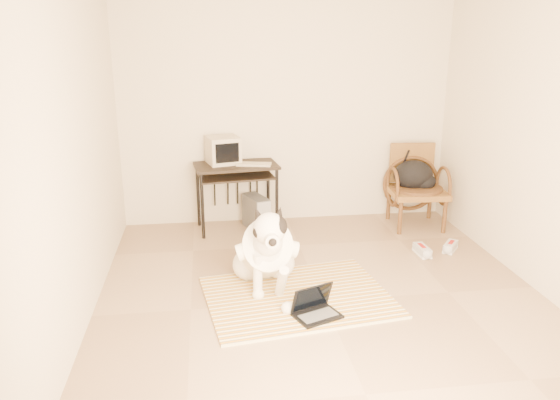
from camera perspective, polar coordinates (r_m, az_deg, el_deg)
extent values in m
plane|color=#95795B|center=(4.96, 4.59, -10.45)|extent=(4.50, 4.50, 0.00)
plane|color=beige|center=(6.66, 0.73, 9.14)|extent=(4.50, 0.00, 4.50)
plane|color=beige|center=(2.45, 16.65, -6.59)|extent=(4.50, 0.00, 4.50)
plane|color=beige|center=(4.50, -20.78, 3.92)|extent=(0.00, 4.50, 4.50)
plane|color=beige|center=(5.30, 26.71, 5.10)|extent=(0.00, 4.50, 4.50)
cube|color=orange|center=(4.58, 3.80, -12.79)|extent=(1.63, 0.47, 0.02)
cube|color=#508135|center=(4.79, 2.80, -11.37)|extent=(1.63, 0.47, 0.02)
cube|color=#663C7C|center=(4.99, 1.89, -10.06)|extent=(1.63, 0.47, 0.02)
cube|color=#CB8C3B|center=(5.20, 1.06, -8.85)|extent=(1.63, 0.47, 0.02)
cube|color=beige|center=(5.42, 0.29, -7.74)|extent=(1.63, 0.47, 0.02)
sphere|color=white|center=(5.28, -3.31, -6.74)|extent=(0.31, 0.31, 0.31)
sphere|color=white|center=(5.31, -0.12, -6.57)|extent=(0.31, 0.31, 0.31)
ellipsoid|color=white|center=(5.27, -1.70, -6.47)|extent=(0.38, 0.34, 0.31)
ellipsoid|color=white|center=(5.02, -1.48, -5.14)|extent=(0.38, 0.70, 0.66)
cylinder|color=white|center=(5.03, -1.50, -5.09)|extent=(0.46, 0.60, 0.61)
sphere|color=white|center=(4.78, -1.23, -4.41)|extent=(0.26, 0.26, 0.26)
sphere|color=white|center=(4.64, -1.10, -3.03)|extent=(0.28, 0.28, 0.28)
ellipsoid|color=black|center=(4.63, -0.57, -2.79)|extent=(0.22, 0.25, 0.21)
cylinder|color=white|center=(4.54, -0.90, -4.07)|extent=(0.12, 0.15, 0.12)
sphere|color=black|center=(4.46, -0.78, -4.44)|extent=(0.07, 0.07, 0.07)
cone|color=black|center=(4.65, -2.32, -1.55)|extent=(0.14, 0.14, 0.18)
cone|color=black|center=(4.67, -0.07, -1.45)|extent=(0.14, 0.14, 0.18)
torus|color=silver|center=(4.75, -1.21, -3.94)|extent=(0.25, 0.13, 0.23)
cylinder|color=white|center=(4.89, -2.34, -7.85)|extent=(0.08, 0.13, 0.42)
cylinder|color=white|center=(4.81, 0.16, -8.60)|extent=(0.08, 0.38, 0.43)
sphere|color=white|center=(4.94, -2.28, -9.83)|extent=(0.11, 0.11, 0.11)
sphere|color=white|center=(4.71, 0.81, -11.23)|extent=(0.11, 0.11, 0.11)
cone|color=black|center=(5.56, -2.20, -6.53)|extent=(0.21, 0.42, 0.11)
cube|color=black|center=(4.66, 3.93, -11.98)|extent=(0.44, 0.38, 0.02)
cube|color=#4E4F51|center=(4.65, 4.01, -11.91)|extent=(0.35, 0.26, 0.00)
cube|color=black|center=(4.66, 3.34, -10.13)|extent=(0.38, 0.22, 0.24)
cube|color=black|center=(4.66, 3.40, -10.14)|extent=(0.33, 0.19, 0.21)
cube|color=black|center=(6.42, -4.61, 3.60)|extent=(1.01, 0.64, 0.03)
cube|color=black|center=(6.40, -4.56, 2.42)|extent=(0.89, 0.52, 0.02)
cylinder|color=black|center=(6.26, -8.11, -0.69)|extent=(0.04, 0.04, 0.77)
cylinder|color=black|center=(6.68, -8.55, 0.47)|extent=(0.04, 0.04, 0.77)
cylinder|color=black|center=(6.40, -0.33, -0.10)|extent=(0.04, 0.04, 0.77)
cylinder|color=black|center=(6.82, -1.24, 1.00)|extent=(0.04, 0.04, 0.77)
cube|color=#B6A78F|center=(6.45, -5.97, 5.21)|extent=(0.42, 0.41, 0.32)
cube|color=black|center=(6.29, -5.54, 4.91)|extent=(0.27, 0.08, 0.22)
cube|color=#B6A78F|center=(6.35, -2.75, 3.75)|extent=(0.42, 0.23, 0.03)
cube|color=#4E4F51|center=(6.56, -2.51, -1.34)|extent=(0.32, 0.46, 0.41)
cube|color=#A2A3A7|center=(6.37, -1.68, -1.89)|extent=(0.17, 0.07, 0.39)
cube|color=brown|center=(6.79, 14.12, 0.81)|extent=(0.68, 0.66, 0.07)
cylinder|color=#39210F|center=(6.77, 14.15, 1.17)|extent=(0.60, 0.60, 0.04)
cube|color=brown|center=(6.98, 13.60, 3.84)|extent=(0.56, 0.08, 0.49)
cylinder|color=#39210F|center=(6.54, 12.44, -1.85)|extent=(0.05, 0.05, 0.40)
cylinder|color=#39210F|center=(7.02, 11.27, -0.42)|extent=(0.05, 0.05, 0.40)
cylinder|color=#39210F|center=(6.70, 16.81, -1.71)|extent=(0.05, 0.05, 0.40)
cylinder|color=#39210F|center=(7.18, 15.37, -0.32)|extent=(0.05, 0.05, 0.40)
ellipsoid|color=black|center=(6.79, 13.74, 2.57)|extent=(0.48, 0.40, 0.35)
ellipsoid|color=black|center=(6.80, 14.79, 1.87)|extent=(0.30, 0.24, 0.20)
cube|color=silver|center=(6.07, 14.61, -5.41)|extent=(0.12, 0.28, 0.03)
cube|color=gray|center=(6.06, 14.64, -5.08)|extent=(0.12, 0.27, 0.09)
cube|color=maroon|center=(6.05, 14.67, -4.76)|extent=(0.05, 0.14, 0.02)
cube|color=silver|center=(6.27, 17.36, -4.94)|extent=(0.25, 0.27, 0.02)
cube|color=gray|center=(6.25, 17.39, -4.64)|extent=(0.24, 0.26, 0.08)
cube|color=maroon|center=(6.24, 17.42, -4.34)|extent=(0.12, 0.13, 0.02)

